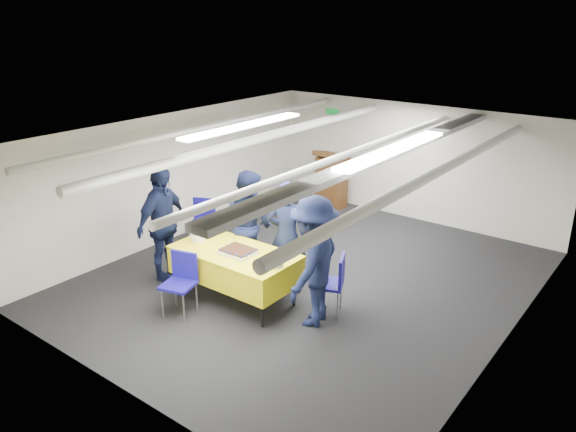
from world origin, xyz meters
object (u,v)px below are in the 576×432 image
at_px(chair_near, 181,277).
at_px(chair_left, 203,218).
at_px(sailor_a, 287,237).
at_px(sailor_d, 314,262).
at_px(sheet_cake, 238,251).
at_px(sailor_c, 163,224).
at_px(serving_table, 235,264).
at_px(podium, 331,180).
at_px(chair_right, 334,279).
at_px(sailor_b, 249,224).

bearing_deg(chair_near, chair_left, 128.11).
distance_m(sailor_a, sailor_d, 1.00).
height_order(sheet_cake, sailor_c, sailor_c).
relative_size(serving_table, sailor_a, 1.07).
relative_size(serving_table, podium, 1.46).
height_order(sheet_cake, chair_near, chair_near).
distance_m(serving_table, podium, 4.38).
height_order(chair_left, sailor_c, sailor_c).
relative_size(serving_table, chair_near, 2.10).
bearing_deg(serving_table, sailor_a, 60.19).
xyz_separation_m(chair_right, sailor_a, (-0.95, 0.18, 0.32)).
height_order(sailor_b, sailor_c, sailor_c).
bearing_deg(sheet_cake, sailor_a, 69.17).
relative_size(serving_table, chair_right, 2.10).
relative_size(sheet_cake, chair_near, 0.54).
relative_size(sheet_cake, sailor_a, 0.28).
relative_size(sailor_b, sailor_c, 0.94).
height_order(sailor_a, sailor_c, sailor_c).
xyz_separation_m(serving_table, podium, (-1.12, 4.24, 0.05)).
relative_size(podium, sailor_a, 0.73).
bearing_deg(chair_left, chair_near, -51.89).
distance_m(chair_left, sailor_a, 2.25).
bearing_deg(sailor_d, sailor_c, -94.57).
xyz_separation_m(sheet_cake, sailor_a, (0.28, 0.75, 0.04)).
bearing_deg(sheet_cake, sailor_b, 122.17).
relative_size(sheet_cake, sailor_b, 0.27).
distance_m(serving_table, chair_left, 2.10).
xyz_separation_m(podium, chair_near, (0.77, -4.94, -0.08)).
height_order(serving_table, podium, podium).
bearing_deg(chair_left, chair_right, -10.85).
bearing_deg(sailor_d, chair_near, -72.82).
relative_size(chair_near, sailor_b, 0.51).
bearing_deg(chair_right, sailor_a, 168.97).
relative_size(chair_near, sailor_a, 0.51).
bearing_deg(sailor_c, sailor_a, -73.98).
bearing_deg(chair_left, podium, 78.07).
xyz_separation_m(chair_right, sailor_d, (-0.10, -0.34, 0.36)).
bearing_deg(sailor_a, podium, -87.11).
height_order(serving_table, chair_left, chair_left).
bearing_deg(sailor_b, sailor_a, -179.03).
height_order(sailor_a, sailor_d, sailor_d).
xyz_separation_m(serving_table, chair_left, (-1.78, 1.12, -0.03)).
relative_size(sailor_b, sailor_d, 0.96).
distance_m(chair_near, sailor_c, 1.20).
height_order(sheet_cake, chair_left, chair_left).
relative_size(podium, sailor_c, 0.69).
relative_size(podium, chair_left, 1.44).
relative_size(chair_right, sailor_c, 0.48).
xyz_separation_m(chair_right, sailor_c, (-2.69, -0.66, 0.38)).
bearing_deg(serving_table, chair_near, -116.71).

